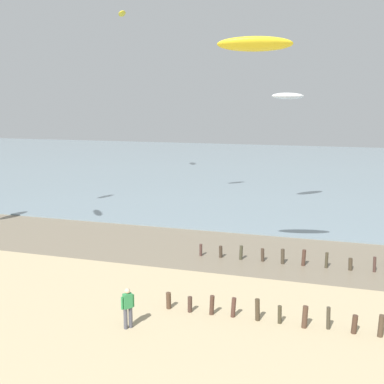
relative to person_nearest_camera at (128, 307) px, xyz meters
The scene contains 8 objects.
wet_sand_strip 11.71m from the person_nearest_camera, 70.75° to the left, with size 120.00×8.04×0.01m, color #7A6D59.
sea 50.19m from the person_nearest_camera, 85.60° to the left, with size 160.00×70.00×0.10m, color gray.
groyne_mid 6.90m from the person_nearest_camera, 18.57° to the left, with size 11.93×0.35×0.96m.
groyne_far 12.78m from the person_nearest_camera, 49.02° to the left, with size 15.90×0.32×0.93m.
person_nearest_camera is the anchor object (origin of this frame).
kite_aloft_3 41.67m from the person_nearest_camera, 114.81° to the left, with size 2.63×0.84×0.42m, color yellow.
kite_aloft_4 25.29m from the person_nearest_camera, 80.74° to the left, with size 3.31×1.06×0.53m, color white.
kite_aloft_6 13.23m from the person_nearest_camera, 60.49° to the left, with size 3.58×1.15×0.57m, color yellow.
Camera 1 is at (3.69, -6.01, 8.96)m, focal length 43.58 mm.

